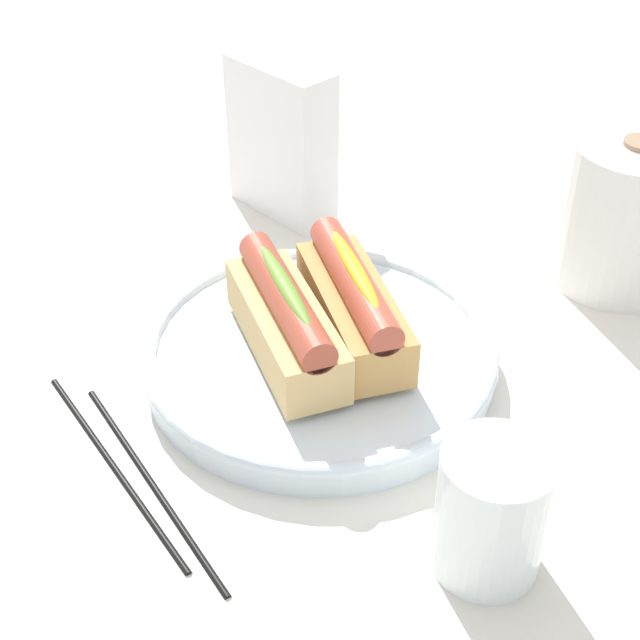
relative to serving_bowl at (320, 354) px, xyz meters
name	(u,v)px	position (x,y,z in m)	size (l,w,h in m)	color
ground_plane	(294,361)	(-0.02, -0.01, -0.01)	(2.40, 2.40, 0.00)	silver
serving_bowl	(320,354)	(0.00, 0.00, 0.00)	(0.27, 0.27, 0.03)	silver
hotdog_front	(286,320)	(-0.01, -0.03, 0.04)	(0.16, 0.10, 0.06)	#DBB270
hotdog_back	(354,303)	(0.01, 0.03, 0.04)	(0.16, 0.11, 0.06)	tan
water_glass	(490,518)	(0.21, -0.04, 0.02)	(0.07, 0.07, 0.09)	white
paper_towel_roll	(626,215)	(0.07, 0.28, 0.05)	(0.11, 0.11, 0.13)	white
napkin_box	(282,140)	(-0.21, 0.13, 0.06)	(0.11, 0.04, 0.15)	white
chopstick_near	(151,481)	(0.02, -0.17, -0.01)	(0.01, 0.01, 0.22)	black
chopstick_far	(114,465)	(-0.01, -0.18, -0.01)	(0.01, 0.01, 0.22)	black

